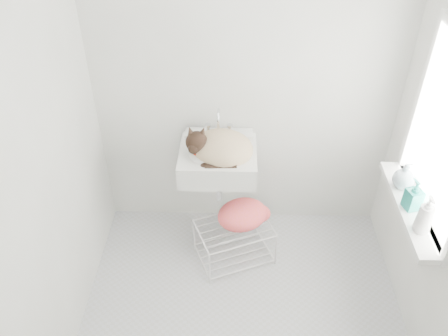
{
  "coord_description": "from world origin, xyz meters",
  "views": [
    {
      "loc": [
        -0.07,
        -1.95,
        2.77
      ],
      "look_at": [
        -0.14,
        0.5,
        0.88
      ],
      "focal_mm": 37.38,
      "sensor_mm": 36.0,
      "label": 1
    }
  ],
  "objects_px": {
    "sink": "(218,151)",
    "cat": "(220,147)",
    "bottle_b": "(410,207)",
    "bottle_c": "(401,186)",
    "bottle_a": "(420,231)",
    "wire_rack": "(234,242)"
  },
  "relations": [
    {
      "from": "cat",
      "to": "bottle_a",
      "type": "xyz_separation_m",
      "value": [
        1.18,
        -0.74,
        -0.04
      ]
    },
    {
      "from": "cat",
      "to": "bottle_c",
      "type": "bearing_deg",
      "value": -3.73
    },
    {
      "from": "sink",
      "to": "bottle_c",
      "type": "xyz_separation_m",
      "value": [
        1.19,
        -0.36,
        0.0
      ]
    },
    {
      "from": "sink",
      "to": "cat",
      "type": "bearing_deg",
      "value": -55.36
    },
    {
      "from": "wire_rack",
      "to": "cat",
      "type": "bearing_deg",
      "value": 119.59
    },
    {
      "from": "sink",
      "to": "bottle_c",
      "type": "distance_m",
      "value": 1.25
    },
    {
      "from": "cat",
      "to": "bottle_b",
      "type": "distance_m",
      "value": 1.3
    },
    {
      "from": "sink",
      "to": "bottle_b",
      "type": "bearing_deg",
      "value": -25.23
    },
    {
      "from": "wire_rack",
      "to": "bottle_a",
      "type": "xyz_separation_m",
      "value": [
        1.07,
        -0.54,
        0.7
      ]
    },
    {
      "from": "sink",
      "to": "bottle_b",
      "type": "xyz_separation_m",
      "value": [
        1.19,
        -0.56,
        0.0
      ]
    },
    {
      "from": "bottle_b",
      "to": "bottle_c",
      "type": "bearing_deg",
      "value": 90.0
    },
    {
      "from": "cat",
      "to": "bottle_a",
      "type": "height_order",
      "value": "cat"
    },
    {
      "from": "cat",
      "to": "bottle_b",
      "type": "bearing_deg",
      "value": -12.28
    },
    {
      "from": "bottle_c",
      "to": "sink",
      "type": "bearing_deg",
      "value": 163.17
    },
    {
      "from": "wire_rack",
      "to": "bottle_b",
      "type": "relative_size",
      "value": 2.64
    },
    {
      "from": "cat",
      "to": "bottle_c",
      "type": "xyz_separation_m",
      "value": [
        1.18,
        -0.34,
        -0.04
      ]
    },
    {
      "from": "sink",
      "to": "bottle_a",
      "type": "relative_size",
      "value": 2.58
    },
    {
      "from": "bottle_b",
      "to": "bottle_c",
      "type": "relative_size",
      "value": 1.13
    },
    {
      "from": "cat",
      "to": "bottle_a",
      "type": "distance_m",
      "value": 1.39
    },
    {
      "from": "sink",
      "to": "cat",
      "type": "relative_size",
      "value": 1.1
    },
    {
      "from": "wire_rack",
      "to": "bottle_b",
      "type": "height_order",
      "value": "bottle_b"
    },
    {
      "from": "sink",
      "to": "wire_rack",
      "type": "xyz_separation_m",
      "value": [
        0.13,
        -0.22,
        -0.7
      ]
    }
  ]
}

